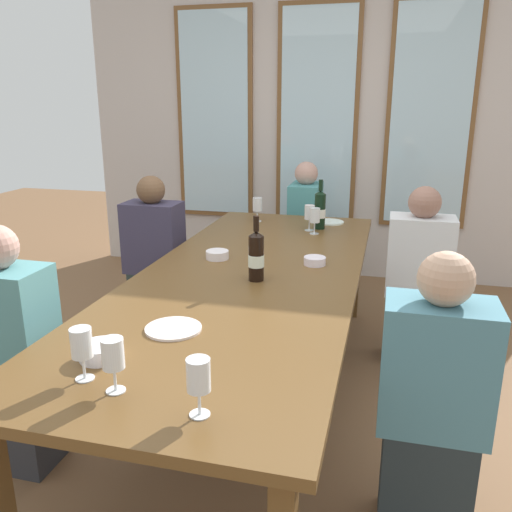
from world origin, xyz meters
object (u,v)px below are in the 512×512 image
Objects in this scene: wine_bottle_0 at (320,210)px; seated_person_2 at (155,260)px; white_plate_1 at (329,222)px; wine_glass_1 at (198,376)px; tasting_bowl_0 at (101,352)px; seated_person_3 at (418,282)px; dining_table at (249,283)px; white_plate_0 at (173,329)px; tasting_bowl_1 at (315,261)px; wine_glass_0 at (315,217)px; wine_glass_5 at (257,206)px; tasting_bowl_2 at (217,255)px; seated_person_0 at (11,356)px; wine_glass_2 at (310,213)px; wine_bottle_1 at (256,256)px; seated_person_4 at (305,232)px; seated_person_1 at (432,408)px; wine_glass_3 at (82,345)px; wine_glass_4 at (113,356)px.

wine_bottle_0 is 1.19m from seated_person_2.
white_plate_1 is 1.19× the size of wine_glass_1.
seated_person_3 is (1.12, 1.74, -0.24)m from tasting_bowl_0.
white_plate_0 is at bearing -97.89° from dining_table.
tasting_bowl_1 is 0.78m from seated_person_3.
white_plate_0 is 2.03m from white_plate_1.
tasting_bowl_0 is 2.08m from seated_person_3.
wine_bottle_0 is 1.94× the size of wine_glass_0.
dining_table is at bearing -77.82° from wine_glass_5.
white_plate_0 is 0.20× the size of seated_person_3.
wine_bottle_0 is 1.94× the size of wine_glass_5.
seated_person_0 reaches higher than tasting_bowl_2.
tasting_bowl_1 is (0.30, 0.22, 0.08)m from dining_table.
tasting_bowl_2 is 0.73× the size of wine_glass_0.
wine_glass_2 is at bearing 81.45° from white_plate_0.
tasting_bowl_2 is 0.88m from wine_glass_2.
wine_glass_0 is 1.00× the size of wine_glass_2.
wine_bottle_0 is at bearing 96.08° from tasting_bowl_1.
seated_person_0 is 1.00× the size of seated_person_3.
wine_glass_1 is at bearing -94.24° from tasting_bowl_1.
wine_bottle_1 is (-0.20, -1.35, 0.12)m from white_plate_1.
seated_person_4 is (0.24, 1.59, -0.24)m from tasting_bowl_2.
tasting_bowl_2 is at bearing 98.12° from white_plate_0.
seated_person_3 reaches higher than dining_table.
seated_person_0 is at bearing -145.50° from wine_bottle_1.
wine_bottle_0 is at bearing 77.37° from tasting_bowl_0.
seated_person_4 is at bearing 100.96° from tasting_bowl_1.
seated_person_1 is at bearing -90.00° from seated_person_3.
wine_bottle_1 reaches higher than wine_glass_0.
wine_glass_0 is at bearing 98.52° from tasting_bowl_1.
white_plate_0 is at bearing 119.98° from wine_glass_1.
white_plate_0 is 1.26× the size of wine_glass_2.
wine_glass_5 is at bearing 94.45° from white_plate_0.
white_plate_1 is 1.03m from tasting_bowl_1.
wine_glass_2 is 1.11m from seated_person_2.
wine_bottle_1 is at bearing -94.99° from wine_glass_2.
wine_glass_2 is 0.16× the size of seated_person_1.
tasting_bowl_1 is (0.41, 0.97, 0.02)m from white_plate_0.
wine_glass_1 is at bearing -91.52° from white_plate_1.
seated_person_1 is at bearing 2.43° from white_plate_0.
seated_person_1 is (1.10, 0.46, -0.33)m from wine_glass_3.
wine_glass_5 is 0.16× the size of seated_person_2.
seated_person_2 reaches higher than white_plate_1.
wine_glass_0 is 0.10m from wine_glass_2.
wine_glass_5 is at bearing 90.84° from tasting_bowl_2.
seated_person_0 is at bearing 149.11° from wine_glass_4.
tasting_bowl_0 is 0.72m from seated_person_0.
tasting_bowl_1 is 0.93× the size of tasting_bowl_2.
seated_person_1 is 1.00× the size of seated_person_3.
white_plate_1 is at bearing 81.61° from wine_bottle_1.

